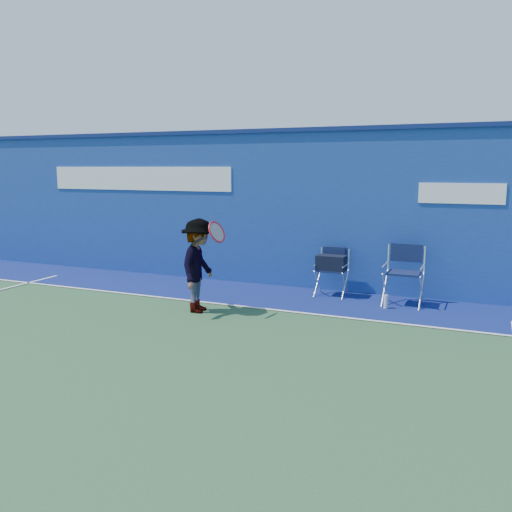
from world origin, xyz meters
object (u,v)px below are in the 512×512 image
at_px(directors_chair_right, 403,286).
at_px(tennis_player, 199,266).
at_px(directors_chair_left, 332,276).
at_px(water_bottle, 386,302).

bearing_deg(directors_chair_right, tennis_player, -149.65).
xyz_separation_m(directors_chair_right, tennis_player, (-3.00, -1.76, 0.44)).
xyz_separation_m(directors_chair_left, directors_chair_right, (1.31, -0.17, -0.05)).
distance_m(directors_chair_right, water_bottle, 0.48).
relative_size(directors_chair_left, directors_chair_right, 0.86).
height_order(directors_chair_right, water_bottle, directors_chair_right).
distance_m(directors_chair_left, directors_chair_right, 1.32).
height_order(directors_chair_left, tennis_player, tennis_player).
height_order(directors_chair_left, water_bottle, directors_chair_left).
bearing_deg(water_bottle, directors_chair_left, 153.63).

